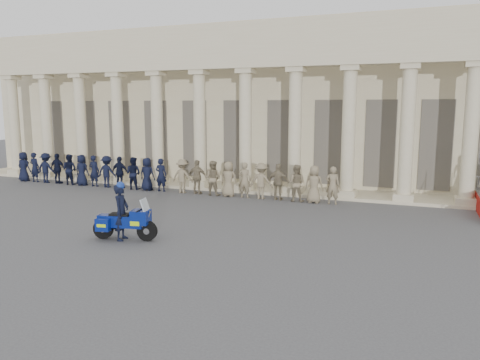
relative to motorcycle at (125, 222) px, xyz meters
name	(u,v)px	position (x,y,z in m)	size (l,w,h in m)	color
ground	(200,232)	(1.91, 1.73, -0.62)	(90.00, 90.00, 0.00)	#49494C
building	(303,105)	(1.91, 16.48, 3.90)	(40.00, 12.50, 9.00)	#C5B894
officer_rank	(156,175)	(-3.89, 8.28, 0.25)	(19.10, 0.66, 1.74)	black
motorcycle	(125,222)	(0.00, 0.00, 0.00)	(2.22, 1.08, 1.44)	black
rider	(121,211)	(-0.12, -0.03, 0.36)	(0.58, 0.76, 1.98)	black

